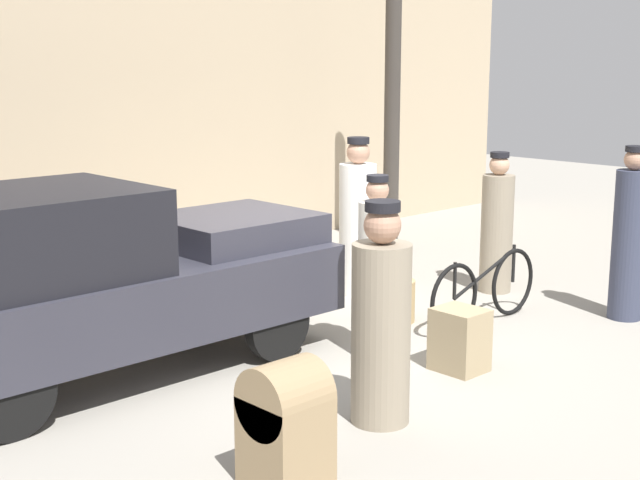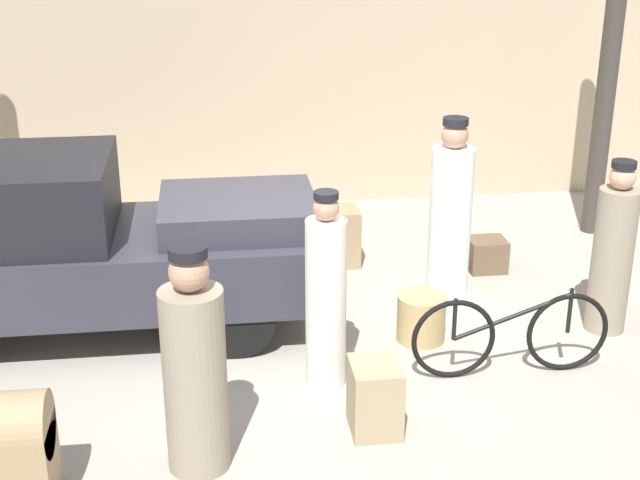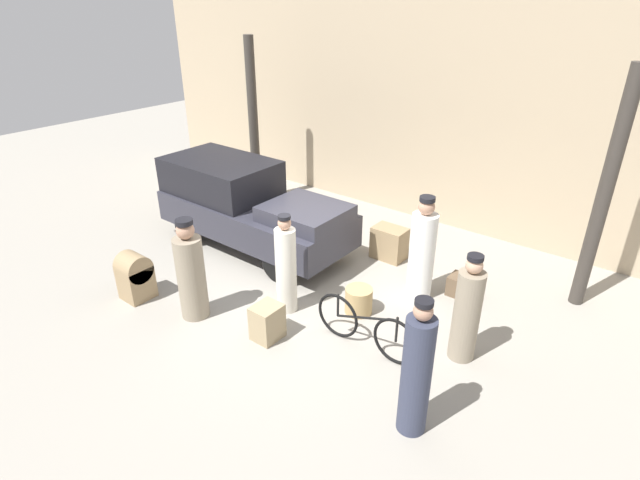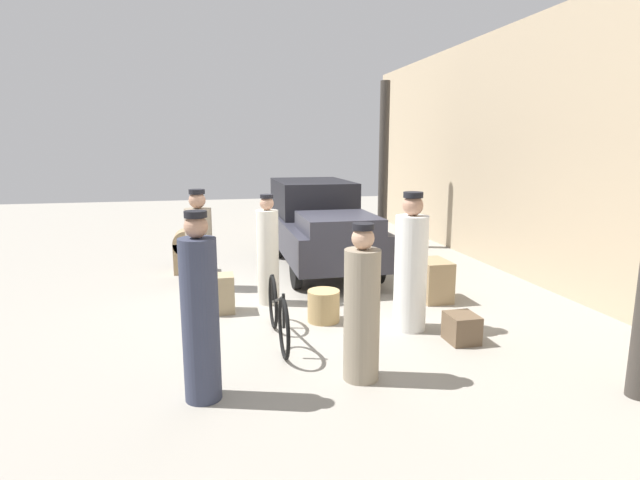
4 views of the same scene
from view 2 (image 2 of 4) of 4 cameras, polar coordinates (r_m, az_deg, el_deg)
The scene contains 14 objects.
ground_plane at distance 7.93m, azimuth -1.26°, elevation -7.00°, with size 30.00×30.00×0.00m, color gray.
station_building_facade at distance 11.15m, azimuth -3.68°, elevation 13.46°, with size 16.00×0.15×4.50m.
canopy_pillar_right at distance 10.64m, azimuth 17.96°, elevation 10.12°, with size 0.22×0.22×3.77m.
truck at distance 8.23m, azimuth -15.71°, elevation 0.02°, with size 3.98×1.57×1.64m.
bicycle at distance 7.55m, azimuth 12.13°, elevation -5.94°, with size 1.68×0.04×0.75m.
wicker_basket at distance 8.05m, azimuth 6.49°, elevation -4.96°, with size 0.43×0.43×0.43m.
porter_lifting_near_truck at distance 8.86m, azimuth 8.35°, elevation 1.63°, with size 0.42×0.42×1.78m.
porter_carrying_trunk at distance 7.08m, azimuth 0.38°, elevation -3.73°, with size 0.33×0.33×1.65m.
porter_standing_middle at distance 6.14m, azimuth -8.03°, elevation -8.33°, with size 0.43×0.43×1.65m.
porter_with_bicycle at distance 8.41m, azimuth 18.22°, elevation -0.90°, with size 0.36×0.36×1.61m.
trunk_barrel_dark at distance 6.22m, azimuth -18.85°, elevation -12.48°, with size 0.45×0.47×0.81m.
suitcase_tan_flat at distance 9.59m, azimuth 0.63°, elevation 0.22°, with size 0.62×0.43×0.63m.
trunk_large_brown at distance 6.71m, azimuth 3.54°, elevation -10.02°, with size 0.37×0.42×0.55m.
suitcase_small_leather at distance 9.64m, azimuth 10.61°, elevation -0.92°, with size 0.39×0.35×0.35m.
Camera 2 is at (-0.72, -6.95, 3.75)m, focal length 50.00 mm.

